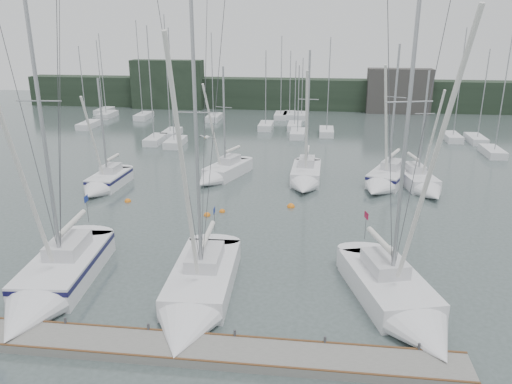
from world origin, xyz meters
TOP-DOWN VIEW (x-y plane):
  - ground at (0.00, 0.00)m, footprint 160.00×160.00m
  - dock at (0.00, -5.00)m, footprint 24.00×2.00m
  - far_treeline at (0.00, 62.00)m, footprint 90.00×4.00m
  - far_building_left at (-20.00, 60.00)m, footprint 12.00×3.00m
  - far_building_right at (18.00, 60.00)m, footprint 10.00×3.00m
  - mast_forest at (-3.75, 44.10)m, footprint 55.10×25.16m
  - sailboat_near_left at (-8.27, -1.16)m, footprint 4.16×11.22m
  - sailboat_near_center at (-0.44, -1.50)m, footprint 3.59×11.03m
  - sailboat_near_right at (9.83, -0.95)m, footprint 5.71×10.07m
  - sailboat_mid_a at (-12.84, 16.18)m, footprint 2.71×6.94m
  - sailboat_mid_b at (-3.50, 20.41)m, footprint 4.85×7.96m
  - sailboat_mid_c at (4.41, 19.85)m, footprint 2.74×7.99m
  - sailboat_mid_d at (11.37, 20.00)m, footprint 5.64×8.54m
  - sailboat_mid_e at (14.46, 19.47)m, footprint 3.77×8.01m
  - buoy_a at (-1.68, 12.23)m, footprint 0.46×0.46m
  - buoy_b at (3.48, 13.93)m, footprint 0.62×0.62m
  - buoy_c at (-9.71, 13.56)m, footprint 0.53×0.53m
  - seagull at (-0.52, 2.65)m, footprint 0.86×0.48m
  - buoy_d at (-2.66, 11.32)m, footprint 0.52×0.52m

SIDE VIEW (x-z plane):
  - ground at x=0.00m, z-range 0.00..0.00m
  - buoy_a at x=-1.68m, z-range -0.23..0.23m
  - buoy_b at x=3.48m, z-range -0.31..0.31m
  - buoy_c at x=-9.71m, z-range -0.27..0.27m
  - buoy_d at x=-2.66m, z-range -0.26..0.26m
  - dock at x=0.00m, z-range 0.00..0.40m
  - mast_forest at x=-3.75m, z-range -6.95..7.91m
  - sailboat_mid_e at x=14.46m, z-range -4.86..5.94m
  - sailboat_mid_b at x=-3.50m, z-range -4.91..5.99m
  - sailboat_near_center at x=-0.44m, z-range -7.66..8.78m
  - sailboat_mid_a at x=-12.84m, z-range -4.53..5.67m
  - sailboat_mid_c at x=4.41m, z-range -5.58..6.79m
  - sailboat_near_right at x=9.83m, z-range -8.10..9.34m
  - sailboat_mid_d at x=11.37m, z-range -5.87..7.12m
  - sailboat_near_left at x=-8.27m, z-range -7.82..9.16m
  - far_treeline at x=0.00m, z-range 0.00..5.00m
  - far_building_right at x=18.00m, z-range 0.00..7.00m
  - far_building_left at x=-20.00m, z-range 0.00..8.00m
  - seagull at x=-0.52m, z-range 7.85..8.03m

